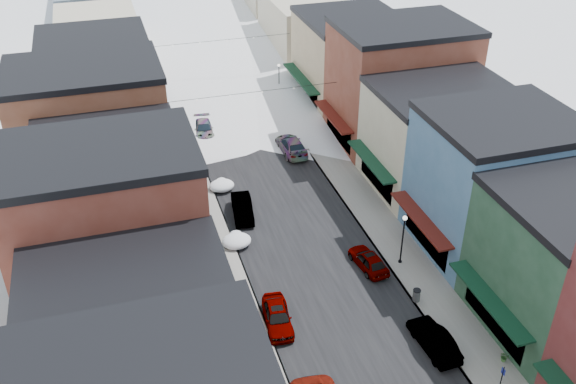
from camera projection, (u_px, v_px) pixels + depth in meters
road at (213, 77)px, 77.41m from camera, size 10.00×160.00×0.01m
sidewalk_left at (158, 83)px, 75.73m from camera, size 3.20×160.00×0.15m
sidewalk_right at (265, 71)px, 79.00m from camera, size 3.20×160.00×0.15m
curb_left at (171, 81)px, 76.12m from camera, size 0.10×160.00×0.15m
curb_right at (253, 72)px, 78.62m from camera, size 0.10×160.00×0.15m
bldg_l_cream at (135, 349)px, 33.05m from camera, size 11.30×8.20×9.50m
bldg_l_brick_near at (111, 240)px, 38.63m from camera, size 12.30×8.20×12.50m
bldg_l_grayblue at (114, 192)px, 46.58m from camera, size 11.30×9.20×9.00m
bldg_l_brick_far at (92, 129)px, 53.12m from camera, size 13.30×9.20×11.00m
bldg_l_tan at (99, 88)px, 61.75m from camera, size 11.30×11.20×10.00m
bldg_r_green at (574, 263)px, 39.18m from camera, size 11.30×9.20×9.50m
bldg_r_blue at (494, 183)px, 46.22m from camera, size 11.30×9.20×10.50m
bldg_r_cream at (439, 137)px, 54.05m from camera, size 12.30×9.20×9.00m
bldg_r_brick_far at (399, 83)px, 60.83m from camera, size 13.30×9.20×11.50m
bldg_r_tan at (350, 59)px, 69.23m from camera, size 11.30×11.20×9.50m
overhead_cables at (233, 64)px, 63.98m from camera, size 16.40×15.04×0.04m
car_silver_sedan at (278, 316)px, 41.00m from camera, size 2.12×4.31×1.41m
car_dark_hatch at (242, 208)px, 51.70m from camera, size 2.05×4.51×1.43m
car_silver_wagon at (204, 129)px, 64.09m from camera, size 2.31×4.74×1.33m
car_green_sedan at (434, 340)px, 39.23m from camera, size 1.75×4.38×1.42m
car_gray_suv at (369, 260)px, 46.02m from camera, size 2.07×4.06×1.33m
car_black_sedan at (292, 145)px, 60.86m from camera, size 2.17×5.17×1.49m
car_lane_silver at (220, 98)px, 70.47m from camera, size 1.59×3.93×1.34m
car_lane_white at (205, 35)px, 88.93m from camera, size 2.56×5.26×1.44m
parking_sign at (501, 380)px, 35.48m from camera, size 0.06×0.32×2.37m
trash_can at (416, 295)px, 42.87m from camera, size 0.53×0.53×0.91m
streetlamp_near at (403, 233)px, 45.32m from camera, size 0.33×0.33×4.03m
streetlamp_far at (279, 76)px, 70.95m from camera, size 0.32×0.32×3.82m
planter_near at (504, 357)px, 38.37m from camera, size 0.64×0.59×0.61m
snow_pile_mid at (237, 240)px, 48.40m from camera, size 2.22×2.57×0.94m
snow_pile_far at (222, 185)px, 55.26m from camera, size 2.15×2.52×0.91m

